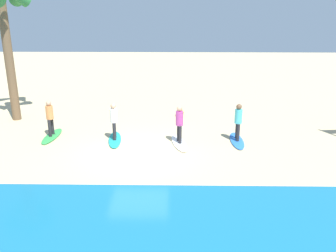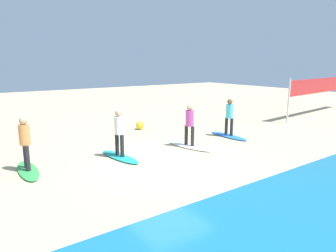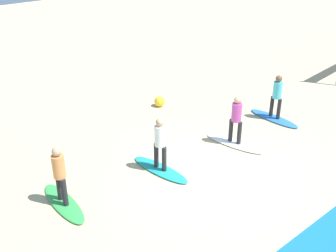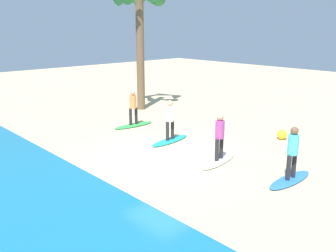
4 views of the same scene
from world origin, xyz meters
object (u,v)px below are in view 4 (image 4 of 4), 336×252
Objects in this scene: surfer_blue at (293,149)px; surfer_white at (220,133)px; surfboard_green at (134,125)px; palm_tree at (139,6)px; surfer_green at (133,105)px; surfboard_blue at (290,180)px; surfboard_teal at (170,140)px; beach_ball at (282,135)px; surfboard_white at (219,161)px; surfer_teal at (170,117)px.

surfer_white is at bearing 6.89° from surfer_blue.
palm_tree is at bearing -131.38° from surfboard_green.
palm_tree is at bearing -44.43° from surfer_green.
surfer_white is (2.57, 0.31, 0.99)m from surfboard_blue.
surfboard_teal is 4.71m from beach_ball.
surfboard_white is at bearing 158.43° from palm_tree.
surfer_white is 0.78× the size of surfboard_teal.
surfer_teal is at bearing 85.43° from surfboard_green.
surfboard_white is 10.72m from palm_tree.
surfboard_teal is (2.88, -0.35, -0.99)m from surfer_white.
palm_tree reaches higher than surfer_white.
surfboard_white is 1.00× the size of surfboard_green.
surfboard_white is 2.91m from surfboard_teal.
surfboard_green is at bearing -104.61° from surfboard_teal.
surfer_white is at bearing -82.96° from surfboard_blue.
surfboard_blue is at bearing 177.00° from surfer_green.
palm_tree is (11.08, -3.05, 4.60)m from surfer_blue.
surfboard_teal is at bearing -7.02° from surfer_white.
surfboard_white is 1.00× the size of surfboard_teal.
surfboard_blue is 4.46m from beach_ball.
surfer_white reaches higher than beach_ball.
surfer_green is at bearing -3.00° from surfer_blue.
surfboard_blue is 5.06× the size of beach_ball.
beach_ball is at bearing -175.73° from palm_tree.
surfboard_teal is 0.30× the size of palm_tree.
surfer_green is (2.96, -0.40, 0.99)m from surfboard_teal.
surfboard_blue is 1.00× the size of surfboard_teal.
beach_ball is at bearing 167.67° from surfboard_white.
surfboard_blue is at bearing 82.55° from surfboard_teal.
surfboard_blue is at bearing 0.00° from surfer_blue.
surfer_blue is 4.53m from beach_ball.
surfer_teal is at bearing -0.00° from surfboard_teal.
surfboard_teal is (2.88, -0.35, 0.00)m from surfboard_white.
surfer_white and surfer_teal have the same top height.
surfer_blue is 1.00× the size of surfer_white.
surfer_teal is (5.46, -0.04, 0.99)m from surfboard_blue.
surfboard_teal is (5.46, -0.04, 0.00)m from surfboard_blue.
surfboard_white is at bearing 6.89° from surfer_blue.
surfboard_green is at bearing 135.57° from palm_tree.
surfboard_blue and surfboard_teal have the same top height.
beach_ball is at bearing 121.81° from surfboard_green.
surfboard_green is at bearing -108.45° from surfboard_white.
beach_ball reaches higher than surfboard_white.
surfer_green is at bearing -108.45° from surfboard_white.
surfboard_blue is 5.46m from surfboard_teal.
surfboard_blue and surfboard_white have the same top height.
surfer_teal reaches higher than surfboard_teal.
surfboard_blue is at bearing 179.53° from surfer_teal.
palm_tree is at bearing -125.13° from surfboard_teal.
surfboard_white is 3.07m from surfer_teal.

